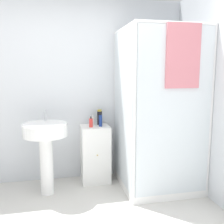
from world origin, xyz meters
TOP-DOWN VIEW (x-y plane):
  - wall_back at (0.00, 1.70)m, footprint 6.40×0.06m
  - shower_enclosure at (1.13, 1.10)m, footprint 0.97×1.00m
  - vanity_cabinet at (0.40, 1.48)m, footprint 0.38×0.38m
  - sink at (-0.25, 1.23)m, footprint 0.54×0.54m
  - soap_dispenser at (0.34, 1.43)m, footprint 0.05×0.05m
  - shampoo_bottle_tall_black at (0.48, 1.56)m, footprint 0.07×0.07m
  - shampoo_bottle_blue at (0.47, 1.45)m, footprint 0.05×0.05m
  - lotion_bottle_white at (0.37, 1.53)m, footprint 0.05×0.05m

SIDE VIEW (x-z plane):
  - vanity_cabinet at x=0.40m, z-range 0.00..0.78m
  - shower_enclosure at x=1.13m, z-range -0.47..1.58m
  - sink at x=-0.25m, z-range 0.17..1.19m
  - soap_dispenser at x=0.34m, z-range 0.77..0.91m
  - lotion_bottle_white at x=0.37m, z-range 0.77..0.92m
  - shampoo_bottle_blue at x=0.47m, z-range 0.78..0.96m
  - shampoo_bottle_tall_black at x=0.48m, z-range 0.78..0.99m
  - wall_back at x=0.00m, z-range 0.00..2.50m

